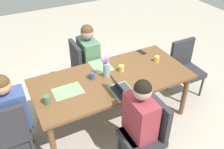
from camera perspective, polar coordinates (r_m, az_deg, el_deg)
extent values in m
plane|color=#B2A899|center=(3.73, 0.00, -9.89)|extent=(10.00, 10.00, 0.00)
cube|color=brown|center=(3.26, 0.00, -1.01)|extent=(2.10, 0.97, 0.04)
cylinder|color=brown|center=(4.19, 9.34, 1.41)|extent=(0.07, 0.07, 0.69)
cylinder|color=brown|center=(3.59, -17.09, -6.46)|extent=(0.07, 0.07, 0.69)
cylinder|color=brown|center=(3.71, 16.48, -4.80)|extent=(0.07, 0.07, 0.69)
cylinder|color=brown|center=(3.01, -13.55, -15.75)|extent=(0.07, 0.07, 0.69)
cube|color=#2D2D33|center=(2.94, 6.84, -14.53)|extent=(0.44, 0.44, 0.08)
cube|color=#2D2D33|center=(2.83, 10.49, -9.57)|extent=(0.06, 0.42, 0.45)
cylinder|color=#333338|center=(3.14, 1.57, -16.13)|extent=(0.04, 0.04, 0.37)
cylinder|color=#333338|center=(3.28, 7.59, -13.64)|extent=(0.04, 0.04, 0.37)
cube|color=#2D2D33|center=(3.11, 5.97, -16.01)|extent=(0.36, 0.34, 0.45)
cube|color=#93333D|center=(2.76, 6.57, -9.78)|extent=(0.24, 0.40, 0.50)
sphere|color=tan|center=(2.51, 7.13, -3.78)|extent=(0.20, 0.20, 0.20)
sphere|color=black|center=(2.49, 7.18, -3.25)|extent=(0.19, 0.19, 0.19)
cube|color=#2D2D33|center=(3.23, -22.60, -12.02)|extent=(0.44, 0.44, 0.08)
cube|color=#2D2D33|center=(2.91, -23.24, -10.95)|extent=(0.42, 0.06, 0.45)
cylinder|color=#333338|center=(3.52, -19.17, -11.64)|extent=(0.04, 0.04, 0.37)
cylinder|color=#333338|center=(3.25, -17.84, -16.12)|extent=(0.04, 0.04, 0.37)
cube|color=#2D2D33|center=(3.36, -20.87, -13.93)|extent=(0.34, 0.36, 0.45)
cube|color=#384C84|center=(3.03, -22.72, -7.94)|extent=(0.40, 0.24, 0.50)
sphere|color=tan|center=(2.81, -24.40, -2.37)|extent=(0.20, 0.20, 0.20)
sphere|color=#51381E|center=(2.79, -24.54, -1.88)|extent=(0.19, 0.19, 0.19)
cube|color=#2D2D33|center=(4.04, -5.59, 1.50)|extent=(0.44, 0.44, 0.08)
cube|color=#2D2D33|center=(3.85, -8.43, 4.06)|extent=(0.06, 0.42, 0.45)
cylinder|color=#333338|center=(4.37, -4.08, 0.90)|extent=(0.04, 0.04, 0.37)
cylinder|color=#333338|center=(4.09, -1.94, -1.77)|extent=(0.04, 0.04, 0.37)
cylinder|color=#333338|center=(4.27, -8.75, -0.42)|extent=(0.04, 0.04, 0.37)
cylinder|color=#333338|center=(3.98, -6.89, -3.25)|extent=(0.04, 0.04, 0.37)
cube|color=#2D2D33|center=(4.10, -5.13, -1.07)|extent=(0.36, 0.34, 0.45)
cube|color=#4C7556|center=(3.84, -5.49, 4.66)|extent=(0.24, 0.40, 0.50)
sphere|color=#B48589|center=(3.67, -5.81, 9.65)|extent=(0.20, 0.20, 0.20)
sphere|color=#51381E|center=(3.66, -5.84, 10.07)|extent=(0.19, 0.19, 0.19)
cube|color=#2D2D33|center=(4.10, 17.06, 0.49)|extent=(0.44, 0.44, 0.08)
cube|color=#2D2D33|center=(4.08, 15.95, 4.91)|extent=(0.42, 0.06, 0.45)
cylinder|color=#333338|center=(4.25, 20.12, -2.66)|extent=(0.04, 0.04, 0.37)
cylinder|color=#333338|center=(4.01, 16.26, -4.23)|extent=(0.04, 0.04, 0.37)
cylinder|color=#333338|center=(4.45, 16.80, -0.03)|extent=(0.04, 0.04, 0.37)
cylinder|color=#333338|center=(4.23, 12.96, -1.38)|extent=(0.04, 0.04, 0.37)
cylinder|color=#8EA8B7|center=(3.23, -1.31, 1.07)|extent=(0.09, 0.09, 0.20)
sphere|color=#B27AC6|center=(3.12, -1.94, 3.42)|extent=(0.07, 0.07, 0.07)
cylinder|color=#477A3D|center=(3.14, -1.93, 2.90)|extent=(0.01, 0.01, 0.07)
sphere|color=#B27AC6|center=(3.11, -1.30, 3.78)|extent=(0.06, 0.06, 0.06)
cylinder|color=#477A3D|center=(3.13, -1.28, 3.08)|extent=(0.01, 0.01, 0.09)
sphere|color=#B27AC6|center=(3.14, -1.32, 3.33)|extent=(0.07, 0.07, 0.07)
cylinder|color=#477A3D|center=(3.16, -1.31, 2.94)|extent=(0.01, 0.01, 0.05)
sphere|color=#B27AC6|center=(3.15, -1.28, 3.48)|extent=(0.06, 0.06, 0.06)
cylinder|color=#477A3D|center=(3.17, -1.27, 3.07)|extent=(0.01, 0.01, 0.05)
sphere|color=#B27AC6|center=(3.15, -1.38, 3.19)|extent=(0.05, 0.05, 0.05)
cylinder|color=#477A3D|center=(3.16, -1.37, 2.88)|extent=(0.01, 0.01, 0.04)
cube|color=#7FAD70|center=(3.02, 2.50, -3.99)|extent=(0.28, 0.37, 0.00)
cube|color=#7FAD70|center=(3.07, -10.26, -3.82)|extent=(0.36, 0.26, 0.00)
cube|color=#7FAD70|center=(3.49, -2.59, 2.03)|extent=(0.26, 0.36, 0.00)
cube|color=#38383D|center=(3.00, 2.71, -4.05)|extent=(0.22, 0.32, 0.02)
cube|color=black|center=(2.91, 1.48, -2.92)|extent=(0.08, 0.31, 0.19)
cylinder|color=#33477A|center=(3.22, -4.72, -0.28)|extent=(0.08, 0.08, 0.09)
cylinder|color=#DBC64C|center=(3.36, 2.21, 1.44)|extent=(0.08, 0.08, 0.09)
cylinder|color=#DBC64C|center=(3.63, 10.39, 3.59)|extent=(0.07, 0.07, 0.08)
cylinder|color=#47704C|center=(2.92, -14.92, -5.67)|extent=(0.08, 0.08, 0.11)
cube|color=black|center=(3.84, 6.93, 5.20)|extent=(0.10, 0.16, 0.01)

